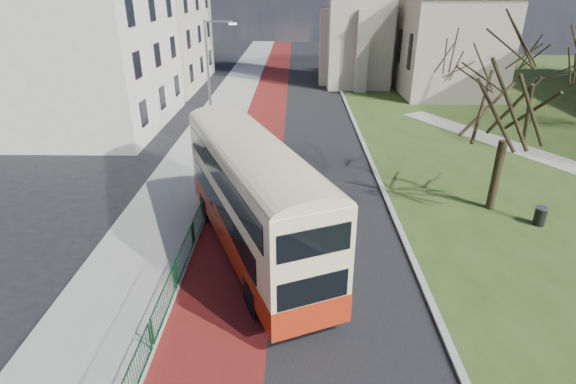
{
  "coord_description": "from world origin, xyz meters",
  "views": [
    {
      "loc": [
        1.32,
        -12.44,
        10.1
      ],
      "look_at": [
        1.04,
        5.13,
        2.0
      ],
      "focal_mm": 28.0,
      "sensor_mm": 36.0,
      "label": 1
    }
  ],
  "objects_px": {
    "litter_bin": "(540,216)",
    "streetlamp": "(211,76)",
    "winter_tree_near": "(516,81)",
    "bus": "(253,194)"
  },
  "relations": [
    {
      "from": "streetlamp",
      "to": "winter_tree_near",
      "type": "distance_m",
      "value": 18.61
    },
    {
      "from": "bus",
      "to": "litter_bin",
      "type": "xyz_separation_m",
      "value": [
        12.91,
        2.55,
        -2.22
      ]
    },
    {
      "from": "streetlamp",
      "to": "winter_tree_near",
      "type": "bearing_deg",
      "value": -33.89
    },
    {
      "from": "streetlamp",
      "to": "bus",
      "type": "bearing_deg",
      "value": -74.5
    },
    {
      "from": "litter_bin",
      "to": "streetlamp",
      "type": "bearing_deg",
      "value": 144.62
    },
    {
      "from": "streetlamp",
      "to": "litter_bin",
      "type": "bearing_deg",
      "value": -35.38
    },
    {
      "from": "winter_tree_near",
      "to": "litter_bin",
      "type": "distance_m",
      "value": 6.22
    },
    {
      "from": "litter_bin",
      "to": "winter_tree_near",
      "type": "bearing_deg",
      "value": 132.65
    },
    {
      "from": "winter_tree_near",
      "to": "litter_bin",
      "type": "height_order",
      "value": "winter_tree_near"
    },
    {
      "from": "streetlamp",
      "to": "bus",
      "type": "xyz_separation_m",
      "value": [
        4.04,
        -14.59,
        -1.89
      ]
    }
  ]
}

